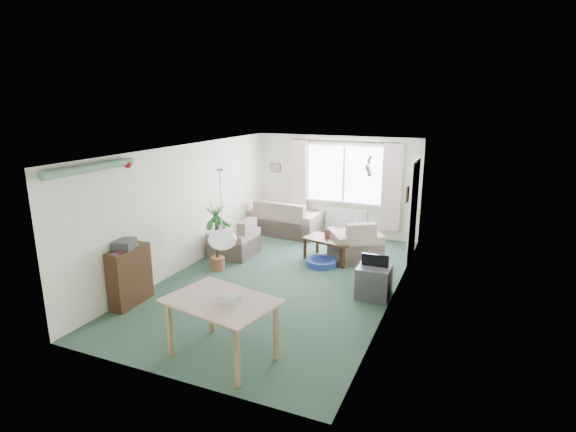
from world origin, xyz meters
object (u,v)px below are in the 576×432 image
at_px(sofa, 286,217).
at_px(coffee_table, 330,249).
at_px(bookshelf, 130,276).
at_px(pet_bed, 321,263).
at_px(armchair_corner, 355,239).
at_px(armchair_left, 234,237).
at_px(tv_cube, 374,281).
at_px(dining_table, 222,329).
at_px(houseplant, 217,236).

bearing_deg(sofa, coffee_table, 143.11).
xyz_separation_m(bookshelf, pet_bed, (2.26, 2.85, -0.41)).
bearing_deg(armchair_corner, armchair_left, -15.53).
bearing_deg(armchair_left, coffee_table, 102.70).
distance_m(sofa, armchair_left, 1.91).
xyz_separation_m(sofa, tv_cube, (2.80, -2.75, -0.15)).
xyz_separation_m(tv_cube, pet_bed, (-1.28, 1.01, -0.21)).
xyz_separation_m(bookshelf, tv_cube, (3.54, 1.84, -0.21)).
bearing_deg(coffee_table, dining_table, -92.02).
bearing_deg(coffee_table, bookshelf, -125.79).
distance_m(sofa, armchair_corner, 2.30).
relative_size(armchair_left, pet_bed, 1.44).
distance_m(armchair_left, dining_table, 3.94).
xyz_separation_m(armchair_left, pet_bed, (1.92, 0.13, -0.34)).
bearing_deg(houseplant, coffee_table, 36.40).
bearing_deg(tv_cube, pet_bed, 140.04).
height_order(armchair_left, coffee_table, armchair_left).
distance_m(dining_table, pet_bed, 3.63).
bearing_deg(houseplant, tv_cube, -0.25).
bearing_deg(tv_cube, armchair_left, 162.91).
distance_m(tv_cube, pet_bed, 1.64).
bearing_deg(armchair_corner, houseplant, 2.38).
bearing_deg(armchair_corner, coffee_table, -0.89).
distance_m(coffee_table, houseplant, 2.33).
relative_size(houseplant, dining_table, 1.09).
relative_size(coffee_table, houseplant, 0.76).
relative_size(armchair_corner, coffee_table, 0.93).
xyz_separation_m(armchair_corner, bookshelf, (-2.76, -3.49, 0.05)).
height_order(armchair_left, houseplant, houseplant).
distance_m(armchair_corner, houseplant, 2.83).
bearing_deg(dining_table, bookshelf, 160.65).
distance_m(sofa, bookshelf, 4.65).
xyz_separation_m(sofa, armchair_left, (-0.40, -1.87, -0.03)).
relative_size(coffee_table, bookshelf, 1.08).
distance_m(sofa, coffee_table, 2.10).
relative_size(sofa, tv_cube, 2.86).
height_order(sofa, bookshelf, bookshelf).
xyz_separation_m(bookshelf, dining_table, (2.17, -0.76, -0.08)).
bearing_deg(sofa, bookshelf, 85.08).
distance_m(houseplant, dining_table, 3.13).
distance_m(armchair_corner, pet_bed, 0.90).
bearing_deg(armchair_corner, bookshelf, 18.40).
height_order(sofa, armchair_corner, armchair_corner).
xyz_separation_m(armchair_left, coffee_table, (1.98, 0.49, -0.17)).
height_order(armchair_corner, dining_table, armchair_corner).
bearing_deg(bookshelf, armchair_left, 81.79).
bearing_deg(coffee_table, sofa, 138.87).
bearing_deg(armchair_left, pet_bed, 92.49).
xyz_separation_m(sofa, dining_table, (1.43, -5.35, -0.03)).
height_order(dining_table, tv_cube, dining_table).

